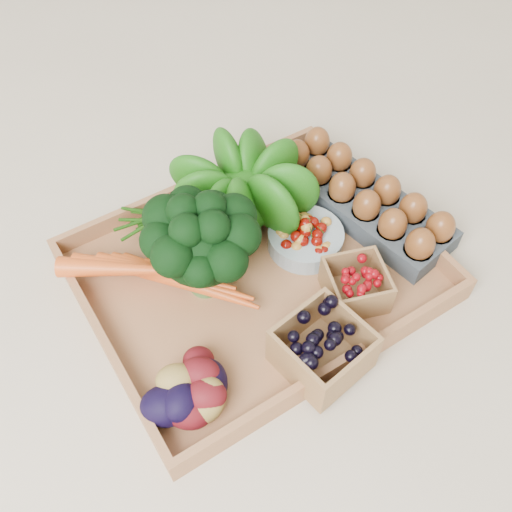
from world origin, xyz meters
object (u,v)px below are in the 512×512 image
tray (256,275)px  cherry_bowl (305,239)px  broccoli (203,260)px  egg_carton (362,203)px

tray → cherry_bowl: bearing=2.2°
broccoli → egg_carton: bearing=-1.1°
tray → egg_carton: bearing=3.9°
cherry_bowl → egg_carton: 0.13m
tray → broccoli: 0.12m
broccoli → egg_carton: 0.32m
egg_carton → tray: bearing=174.6°
tray → broccoli: size_ratio=3.11×
tray → cherry_bowl: 0.11m
broccoli → egg_carton: broccoli is taller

